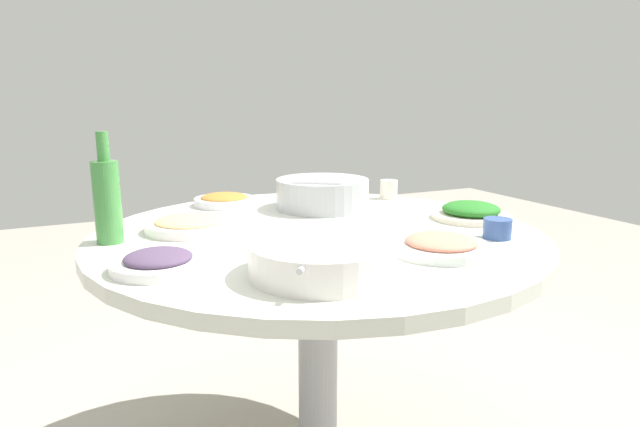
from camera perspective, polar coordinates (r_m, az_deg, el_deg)
The scene contains 11 objects.
round_dining_table at distance 1.48m, azimuth -0.23°, elevation -6.04°, with size 1.20×1.20×0.77m.
rice_bowl at distance 1.74m, azimuth 0.26°, elevation 2.18°, with size 0.30×0.30×0.11m.
soup_bowl at distance 1.09m, azimuth 0.21°, elevation -4.85°, with size 0.30×0.30×0.07m.
dish_noodles at distance 1.49m, azimuth -13.55°, elevation -1.07°, with size 0.24×0.24×0.04m.
dish_shrimp at distance 1.28m, azimuth 12.67°, elevation -3.29°, with size 0.23×0.23×0.04m.
dish_greens at distance 1.65m, azimuth 15.66°, elevation 0.15°, with size 0.23×0.23×0.05m.
dish_eggplant at distance 1.17m, azimuth -16.71°, elevation -4.90°, with size 0.20×0.20×0.04m.
dish_tofu_braise at distance 1.82m, azimuth -10.09°, elevation 1.43°, with size 0.20×0.20×0.04m.
green_bottle at distance 1.41m, azimuth -21.58°, elevation 1.47°, with size 0.06×0.06×0.27m.
tea_cup_near at distance 1.44m, azimuth 18.24°, elevation -1.51°, with size 0.07×0.07×0.05m, color #345092.
tea_cup_far at distance 1.92m, azimuth 7.28°, elevation 2.54°, with size 0.06×0.06×0.07m, color silver.
Camera 1 is at (1.28, -0.60, 1.12)m, focal length 30.27 mm.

